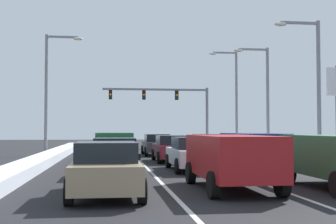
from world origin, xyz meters
name	(u,v)px	position (x,y,z in m)	size (l,w,h in m)	color
ground_plane	(182,168)	(0.00, 16.03, 0.00)	(120.00, 120.00, 0.00)	black
lane_stripe_between_right_lane_and_center_lane	(199,161)	(1.70, 20.03, 0.00)	(0.14, 44.08, 0.01)	silver
lane_stripe_between_center_lane_and_left_lane	(141,162)	(-1.70, 20.03, 0.00)	(0.14, 44.08, 0.01)	silver
snow_bank_right_shoulder	(287,156)	(7.00, 20.03, 0.27)	(1.32, 44.08, 0.54)	silver
snow_bank_left_shoulder	(46,159)	(-7.00, 20.03, 0.23)	(1.26, 44.08, 0.46)	silver
suv_navy_right_lane_second	(253,147)	(3.22, 14.85, 1.02)	(2.16, 4.90, 1.67)	navy
sedan_silver_right_lane_third	(222,147)	(3.30, 20.91, 0.76)	(2.00, 4.50, 1.51)	#B7BABF
sedan_gray_right_lane_fourth	(206,144)	(3.53, 26.75, 0.76)	(2.00, 4.50, 1.51)	slate
suv_red_center_lane_nearest	(231,157)	(0.22, 7.91, 1.02)	(2.16, 4.90, 1.67)	maroon
sedan_white_center_lane_second	(192,154)	(0.22, 14.38, 0.76)	(2.00, 4.50, 1.51)	silver
sedan_maroon_center_lane_third	(172,148)	(0.06, 19.93, 0.76)	(2.00, 4.50, 1.51)	maroon
sedan_charcoal_center_lane_fourth	(157,145)	(-0.12, 26.46, 0.76)	(2.00, 4.50, 1.51)	#38383D
sedan_tan_left_lane_nearest	(106,169)	(-3.58, 7.14, 0.76)	(2.00, 4.50, 1.51)	#937F60
sedan_black_left_lane_second	(114,156)	(-3.29, 12.78, 0.76)	(2.00, 4.50, 1.51)	black
suv_green_left_lane_third	(114,144)	(-3.23, 19.85, 1.02)	(2.16, 4.90, 1.67)	#1E5633
sedan_navy_left_lane_fourth	(112,145)	(-3.32, 25.87, 0.76)	(2.00, 4.50, 1.51)	navy
traffic_light_gantry	(171,101)	(2.77, 40.06, 4.74)	(10.94, 0.47, 6.20)	slate
street_lamp_right_near	(312,77)	(7.72, 18.03, 4.77)	(2.66, 0.36, 7.94)	gray
street_lamp_right_mid	(263,90)	(7.68, 26.05, 4.74)	(2.66, 0.36, 7.88)	gray
street_lamp_right_far	(233,91)	(7.68, 34.06, 5.33)	(2.66, 0.36, 9.01)	gray
street_lamp_left_mid	(51,83)	(-7.62, 27.00, 5.13)	(2.66, 0.36, 8.63)	gray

